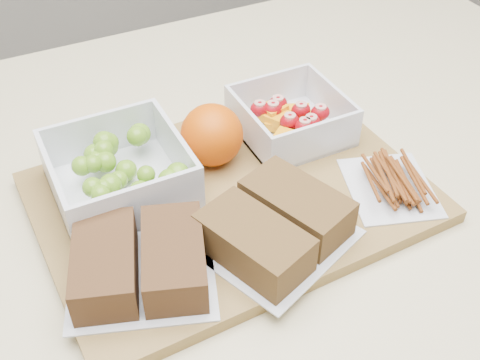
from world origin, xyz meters
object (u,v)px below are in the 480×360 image
(grape_container, at_px, (121,171))
(sandwich_bag_left, at_px, (140,262))
(fruit_container, at_px, (290,120))
(cutting_board, at_px, (232,197))
(sandwich_bag_center, at_px, (276,225))
(pretzel_bag, at_px, (391,180))
(orange, at_px, (212,135))

(grape_container, bearing_deg, sandwich_bag_left, -100.38)
(fruit_container, xyz_separation_m, sandwich_bag_left, (-0.24, -0.14, 0.00))
(cutting_board, distance_m, sandwich_bag_center, 0.09)
(sandwich_bag_left, xyz_separation_m, pretzel_bag, (0.29, -0.00, -0.01))
(grape_container, bearing_deg, fruit_container, 1.86)
(sandwich_bag_center, distance_m, pretzel_bag, 0.16)
(fruit_container, xyz_separation_m, orange, (-0.11, -0.01, 0.02))
(grape_container, height_order, pretzel_bag, grape_container)
(cutting_board, relative_size, sandwich_bag_center, 2.31)
(orange, bearing_deg, sandwich_bag_left, -135.70)
(cutting_board, height_order, sandwich_bag_left, sandwich_bag_left)
(cutting_board, relative_size, sandwich_bag_left, 2.43)
(grape_container, height_order, sandwich_bag_center, grape_container)
(sandwich_bag_left, relative_size, sandwich_bag_center, 0.95)
(cutting_board, distance_m, sandwich_bag_left, 0.15)
(cutting_board, height_order, grape_container, grape_container)
(grape_container, distance_m, fruit_container, 0.22)
(pretzel_bag, bearing_deg, grape_container, 153.56)
(orange, relative_size, pretzel_bag, 0.54)
(cutting_board, xyz_separation_m, orange, (0.01, 0.06, 0.04))
(fruit_container, relative_size, sandwich_bag_left, 0.71)
(cutting_board, xyz_separation_m, grape_container, (-0.11, 0.06, 0.03))
(fruit_container, relative_size, pretzel_bag, 0.91)
(cutting_board, bearing_deg, sandwich_bag_left, -153.64)
(cutting_board, relative_size, pretzel_bag, 3.10)
(fruit_container, relative_size, orange, 1.68)
(fruit_container, relative_size, sandwich_bag_center, 0.68)
(sandwich_bag_left, height_order, pretzel_bag, sandwich_bag_left)
(sandwich_bag_center, bearing_deg, sandwich_bag_left, 173.52)
(cutting_board, distance_m, fruit_container, 0.14)
(sandwich_bag_left, bearing_deg, grape_container, 79.62)
(sandwich_bag_left, bearing_deg, pretzel_bag, -0.68)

